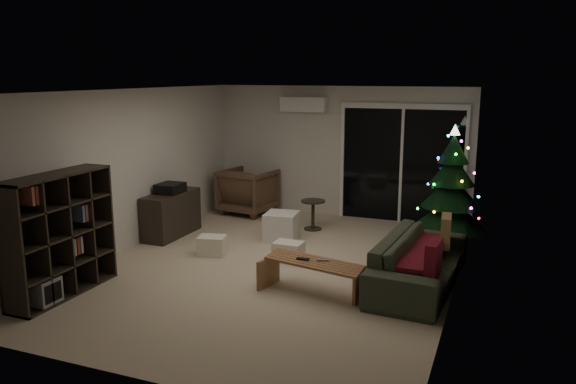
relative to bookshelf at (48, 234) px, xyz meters
name	(u,v)px	position (x,y,z in m)	size (l,w,h in m)	color
room	(336,182)	(2.71, 3.40, 0.24)	(6.50, 7.51, 2.60)	beige
bookshelf	(48,234)	(0.00, 0.00, 0.00)	(0.39, 1.54, 1.54)	black
media_cabinet	(171,214)	(0.00, 2.73, -0.40)	(0.45, 1.20, 0.75)	black
stereo	(170,188)	(0.00, 2.73, 0.06)	(0.38, 0.45, 0.16)	black
armchair	(248,191)	(0.53, 4.65, -0.33)	(0.95, 0.98, 0.89)	#4F3D25
ottoman	(282,226)	(1.85, 3.18, -0.54)	(0.52, 0.52, 0.47)	silver
cardboard_box_a	(212,245)	(1.15, 2.07, -0.63)	(0.41, 0.31, 0.29)	white
cardboard_box_b	(289,252)	(2.35, 2.22, -0.63)	(0.42, 0.31, 0.29)	white
side_table	(313,215)	(2.12, 3.99, -0.51)	(0.43, 0.43, 0.53)	black
floor_lamp	(274,162)	(0.78, 5.40, 0.17)	(0.30, 0.30, 1.89)	black
sofa	(419,262)	(4.30, 1.92, -0.44)	(2.27, 0.89, 0.66)	#364230
sofa_throw	(412,250)	(4.20, 1.92, -0.29)	(0.71, 1.63, 0.05)	maroon
cushion_a	(446,231)	(4.55, 2.57, -0.17)	(0.13, 0.44, 0.44)	#9B804D
cushion_b	(433,259)	(4.55, 1.27, -0.17)	(0.13, 0.44, 0.44)	maroon
coffee_table	(314,277)	(3.10, 1.20, -0.56)	(1.32, 0.46, 0.42)	#A8774F
remote_a	(303,259)	(2.95, 1.20, -0.34)	(0.16, 0.05, 0.02)	black
remote_b	(323,260)	(3.20, 1.25, -0.34)	(0.15, 0.04, 0.02)	slate
christmas_tree	(452,184)	(4.45, 4.16, 0.19)	(1.19, 1.19, 1.93)	black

